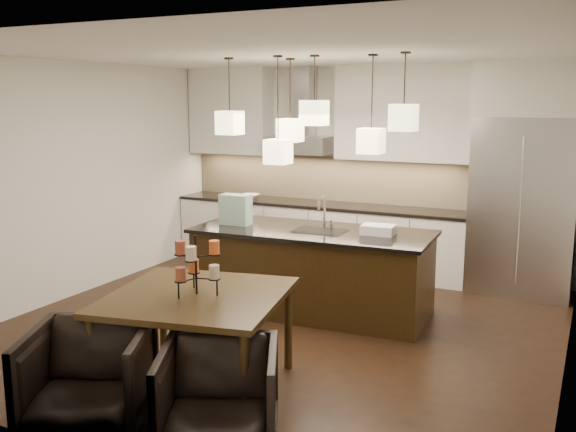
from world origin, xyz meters
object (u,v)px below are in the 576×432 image
at_px(dining_table, 198,342).
at_px(armchair_left, 89,380).
at_px(island_body, 312,273).
at_px(armchair_right, 219,399).
at_px(refrigerator, 523,207).

distance_m(dining_table, armchair_left, 0.96).
xyz_separation_m(island_body, armchair_right, (0.60, -2.92, -0.08)).
bearing_deg(dining_table, island_body, 77.86).
bearing_deg(refrigerator, armchair_left, -115.78).
height_order(refrigerator, island_body, refrigerator).
distance_m(dining_table, armchair_right, 0.95).
relative_size(armchair_left, armchair_right, 1.06).
relative_size(refrigerator, armchair_right, 2.66).
xyz_separation_m(dining_table, armchair_left, (-0.33, -0.90, -0.02)).
distance_m(island_body, dining_table, 2.22).
bearing_deg(armchair_right, dining_table, 106.43).
xyz_separation_m(island_body, dining_table, (-0.03, -2.22, -0.04)).
bearing_deg(refrigerator, island_body, -138.44).
distance_m(armchair_left, armchair_right, 0.98).
bearing_deg(refrigerator, armchair_right, -106.55).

